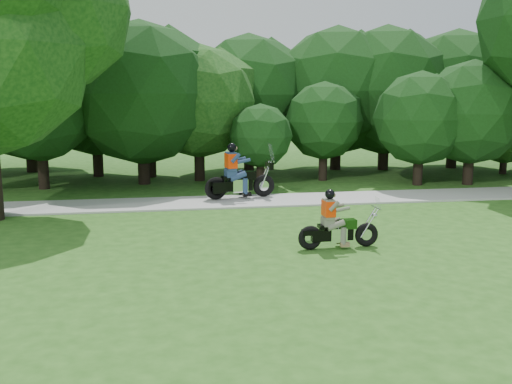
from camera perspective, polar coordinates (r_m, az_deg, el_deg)
name	(u,v)px	position (r m, az deg, el deg)	size (l,w,h in m)	color
ground	(421,268)	(12.94, 16.20, -7.31)	(100.00, 100.00, 0.00)	#275518
walkway	(320,199)	(20.22, 6.43, -0.68)	(60.00, 2.20, 0.06)	#ABABA6
tree_line	(278,94)	(26.35, 2.17, 9.72)	(39.65, 12.60, 7.86)	black
chopper_motorcycle	(335,227)	(13.94, 7.90, -3.46)	(2.05, 0.55, 1.46)	black
touring_motorcycle	(236,178)	(19.90, -2.04, 1.37)	(2.56, 1.04, 1.96)	black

